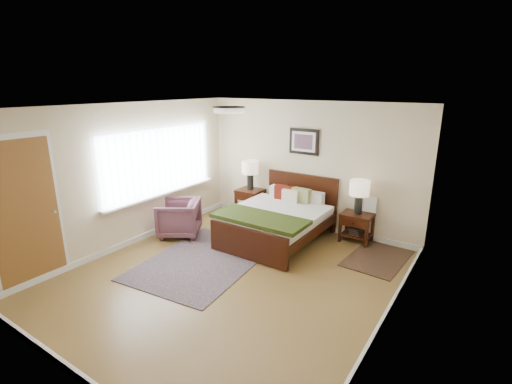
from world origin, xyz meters
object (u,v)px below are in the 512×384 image
at_px(lamp_right, 359,191).
at_px(rug_persian, 203,260).
at_px(bed, 278,215).
at_px(armchair, 179,218).
at_px(nightstand_left, 250,195).
at_px(nightstand_right, 356,225).
at_px(lamp_left, 250,170).

height_order(lamp_right, rug_persian, lamp_right).
height_order(bed, armchair, bed).
distance_m(nightstand_left, nightstand_right, 2.36).
relative_size(nightstand_left, lamp_right, 1.03).
bearing_deg(bed, rug_persian, -112.74).
bearing_deg(nightstand_right, bed, -149.42).
height_order(nightstand_left, lamp_left, lamp_left).
relative_size(bed, lamp_right, 3.22).
bearing_deg(lamp_right, armchair, -151.71).
distance_m(lamp_right, rug_persian, 2.98).
height_order(nightstand_left, rug_persian, nightstand_left).
bearing_deg(rug_persian, armchair, 146.47).
height_order(lamp_right, armchair, lamp_right).
bearing_deg(lamp_left, lamp_right, 0.00).
height_order(lamp_left, lamp_right, lamp_left).
bearing_deg(lamp_left, nightstand_left, -90.00).
bearing_deg(armchair, lamp_right, 85.68).
distance_m(bed, nightstand_right, 1.43).
relative_size(nightstand_right, lamp_right, 0.90).
height_order(nightstand_right, rug_persian, nightstand_right).
relative_size(nightstand_right, rug_persian, 0.23).
distance_m(lamp_right, armchair, 3.38).
relative_size(lamp_left, rug_persian, 0.26).
bearing_deg(armchair, rug_persian, 29.78).
height_order(bed, nightstand_left, bed).
relative_size(bed, rug_persian, 0.85).
relative_size(nightstand_right, lamp_left, 0.90).
distance_m(bed, lamp_left, 1.46).
bearing_deg(rug_persian, lamp_right, 43.86).
xyz_separation_m(lamp_left, armchair, (-0.57, -1.57, -0.71)).
distance_m(bed, lamp_right, 1.51).
distance_m(nightstand_left, rug_persian, 2.25).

